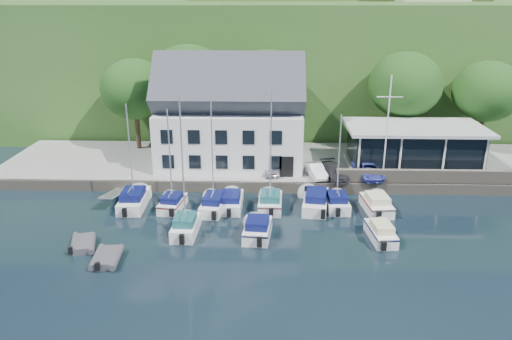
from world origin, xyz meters
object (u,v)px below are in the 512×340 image
object	(u,v)px
boat_r2_1	(183,174)
dinghy_1	(107,256)
car_dgrey	(334,171)
car_blue	(368,170)
flagpole	(387,129)
boat_r1_6	(339,159)
harbor_building	(230,121)
boat_r2_4	(381,231)
boat_r2_2	(258,227)
boat_r1_4	(271,155)
car_white	(316,171)
boat_r1_2	(212,159)
boat_r1_0	(130,154)
dinghy_0	(83,243)
club_pavilion	(413,146)
boat_r1_3	(231,200)
car_silver	(269,168)
boat_r1_1	(170,162)
boat_r1_7	(377,202)
boat_r1_5	(316,199)

from	to	relation	value
boat_r2_1	dinghy_1	world-z (taller)	boat_r2_1
car_dgrey	dinghy_1	bearing A→B (deg)	-152.63
car_blue	boat_r2_1	distance (m)	18.75
flagpole	boat_r1_6	bearing A→B (deg)	-135.86
harbor_building	boat_r2_4	bearing A→B (deg)	-49.86
boat_r2_2	boat_r1_4	bearing A→B (deg)	85.22
car_white	boat_r1_2	xyz separation A→B (m)	(-8.94, -5.64, 2.88)
dinghy_1	boat_r1_0	bearing A→B (deg)	88.72
boat_r1_0	dinghy_0	bearing A→B (deg)	-105.39
club_pavilion	boat_r1_3	distance (m)	19.38
car_silver	dinghy_1	size ratio (longest dim) A/B	1.06
boat_r1_0	boat_r1_1	distance (m)	3.46
car_dgrey	boat_r1_6	world-z (taller)	boat_r1_6
boat_r1_0	dinghy_0	world-z (taller)	boat_r1_0
car_blue	boat_r1_1	distance (m)	18.35
car_white	dinghy_1	bearing A→B (deg)	-150.18
boat_r1_3	boat_r2_1	bearing A→B (deg)	-120.28
harbor_building	boat_r2_4	xyz separation A→B (m)	(12.18, -14.44, -4.64)
boat_r1_2	boat_r2_1	size ratio (longest dim) A/B	0.94
boat_r1_7	dinghy_0	xyz separation A→B (m)	(-22.21, -7.02, -0.41)
boat_r1_0	boat_r1_4	xyz separation A→B (m)	(11.59, -0.18, 0.04)
boat_r1_3	boat_r2_4	world-z (taller)	boat_r2_4
car_dgrey	boat_r1_3	size ratio (longest dim) A/B	0.71
boat_r1_0	boat_r2_1	xyz separation A→B (m)	(5.24, -5.03, 0.08)
dinghy_0	harbor_building	bearing A→B (deg)	44.08
boat_r2_2	dinghy_0	world-z (taller)	boat_r2_2
car_white	dinghy_0	world-z (taller)	car_white
dinghy_1	boat_r1_2	bearing A→B (deg)	49.47
boat_r1_2	boat_r2_4	bearing A→B (deg)	-14.64
car_silver	boat_r2_4	world-z (taller)	car_silver
boat_r1_2	boat_r1_4	bearing A→B (deg)	11.22
flagpole	dinghy_1	world-z (taller)	flagpole
car_dgrey	boat_r1_0	xyz separation A→B (m)	(-17.49, -4.87, 3.06)
boat_r2_4	dinghy_0	xyz separation A→B (m)	(-21.51, -1.83, -0.36)
club_pavilion	car_white	bearing A→B (deg)	-161.04
car_silver	boat_r1_6	xyz separation A→B (m)	(5.74, -5.65, 2.77)
flagpole	boat_r2_2	bearing A→B (deg)	-138.34
harbor_building	boat_r1_2	xyz separation A→B (m)	(-0.69, -9.49, -0.87)
boat_r2_1	boat_r2_2	xyz separation A→B (m)	(5.42, -0.33, -4.00)
boat_r1_5	boat_r1_7	size ratio (longest dim) A/B	1.24
dinghy_0	boat_r1_0	bearing A→B (deg)	60.40
car_white	boat_r2_4	distance (m)	11.33
car_dgrey	boat_r1_0	size ratio (longest dim) A/B	0.46
car_white	boat_r1_4	bearing A→B (deg)	-142.36
boat_r1_5	boat_r2_1	bearing A→B (deg)	-144.92
boat_r1_5	car_blue	bearing A→B (deg)	51.43
boat_r2_2	boat_r1_1	bearing A→B (deg)	151.50
boat_r1_5	boat_r1_4	bearing A→B (deg)	-166.68
boat_r1_4	boat_r1_5	distance (m)	5.51
dinghy_1	club_pavilion	bearing A→B (deg)	30.64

